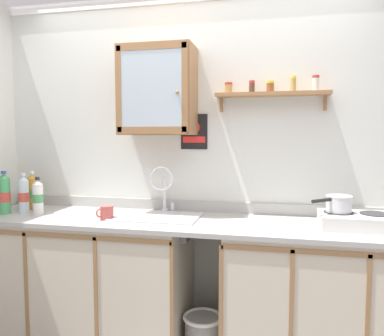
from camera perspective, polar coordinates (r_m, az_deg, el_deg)
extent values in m
cube|color=silver|center=(2.85, 0.44, 0.00)|extent=(3.62, 0.05, 2.55)
cube|color=black|center=(3.18, -15.30, -23.00)|extent=(1.46, 0.57, 0.08)
cube|color=beige|center=(2.97, -15.79, -15.33)|extent=(1.49, 0.63, 0.84)
cube|color=#997047|center=(2.59, -19.36, -9.55)|extent=(1.49, 0.01, 0.03)
cube|color=#997047|center=(2.84, -23.57, -16.47)|extent=(0.02, 0.01, 0.78)
cube|color=#997047|center=(2.60, -14.21, -18.29)|extent=(0.02, 0.01, 0.78)
cube|color=#997047|center=(2.43, -3.01, -19.83)|extent=(0.02, 0.01, 0.78)
cube|color=beige|center=(2.66, 18.88, -17.82)|extent=(1.19, 0.63, 0.84)
cube|color=#997047|center=(2.24, 20.05, -11.88)|extent=(1.19, 0.01, 0.03)
cube|color=#997047|center=(2.37, 4.33, -20.45)|extent=(0.02, 0.01, 0.78)
cube|color=#997047|center=(2.36, 14.63, -20.80)|extent=(0.02, 0.01, 0.78)
cube|color=#997047|center=(2.41, 24.80, -20.54)|extent=(0.02, 0.01, 0.78)
cube|color=#B2B2AD|center=(2.58, -1.16, -8.09)|extent=(2.98, 0.66, 0.03)
cube|color=#B2B2AD|center=(2.86, 0.29, -5.69)|extent=(2.98, 0.02, 0.08)
cube|color=silver|center=(2.65, -5.38, -7.30)|extent=(0.58, 0.37, 0.01)
cube|color=slate|center=(2.68, -5.36, -9.91)|extent=(0.50, 0.30, 0.01)
cube|color=slate|center=(2.81, -4.40, -8.04)|extent=(0.50, 0.01, 0.12)
cube|color=slate|center=(2.53, -6.44, -9.51)|extent=(0.50, 0.01, 0.12)
cylinder|color=#4C4C51|center=(2.68, -5.36, -9.95)|extent=(0.04, 0.04, 0.01)
cylinder|color=silver|center=(2.84, -4.12, -6.34)|extent=(0.05, 0.05, 0.02)
cylinder|color=silver|center=(2.82, -4.14, -3.73)|extent=(0.02, 0.02, 0.24)
torus|color=silver|center=(2.73, -4.64, -1.49)|extent=(0.18, 0.02, 0.18)
cylinder|color=silver|center=(2.82, -2.95, -5.75)|extent=(0.02, 0.02, 0.06)
cube|color=silver|center=(2.56, 23.51, -7.29)|extent=(0.44, 0.32, 0.09)
cylinder|color=#2D2D2D|center=(2.55, 21.09, -6.19)|extent=(0.18, 0.18, 0.01)
cylinder|color=#2D2D2D|center=(2.59, 25.76, -6.18)|extent=(0.18, 0.18, 0.01)
cylinder|color=black|center=(2.40, 21.65, -8.01)|extent=(0.03, 0.02, 0.03)
cylinder|color=black|center=(2.44, 26.61, -7.96)|extent=(0.03, 0.02, 0.03)
cylinder|color=silver|center=(2.54, 21.13, -5.04)|extent=(0.15, 0.15, 0.10)
torus|color=silver|center=(2.54, 21.16, -3.96)|extent=(0.16, 0.16, 0.01)
cylinder|color=black|center=(2.43, 18.84, -4.63)|extent=(0.13, 0.11, 0.02)
cylinder|color=gold|center=(3.18, -22.79, -3.57)|extent=(0.08, 0.08, 0.24)
cone|color=gold|center=(3.16, -22.87, -1.11)|extent=(0.08, 0.08, 0.04)
cylinder|color=white|center=(3.16, -22.89, -0.61)|extent=(0.04, 0.04, 0.02)
cylinder|color=#4C9959|center=(3.18, -22.79, -3.57)|extent=(0.08, 0.08, 0.07)
cylinder|color=white|center=(2.97, -22.07, -4.33)|extent=(0.07, 0.07, 0.22)
cone|color=white|center=(2.95, -22.15, -1.95)|extent=(0.07, 0.07, 0.03)
cylinder|color=#262626|center=(2.95, -22.17, -1.44)|extent=(0.03, 0.03, 0.02)
cylinder|color=#4C9959|center=(2.96, -22.08, -4.22)|extent=(0.07, 0.07, 0.06)
cylinder|color=silver|center=(3.05, -23.89, -3.93)|extent=(0.07, 0.07, 0.24)
cone|color=silver|center=(3.03, -23.98, -1.39)|extent=(0.07, 0.07, 0.03)
cylinder|color=white|center=(3.03, -24.00, -0.90)|extent=(0.03, 0.03, 0.02)
cylinder|color=#D84C3F|center=(3.05, -23.89, -3.98)|extent=(0.07, 0.07, 0.07)
cylinder|color=#4CB266|center=(3.08, -26.27, -3.80)|extent=(0.08, 0.08, 0.25)
cone|color=#4CB266|center=(3.06, -26.37, -1.11)|extent=(0.08, 0.08, 0.04)
cylinder|color=#2D59B2|center=(3.06, -26.39, -0.59)|extent=(0.04, 0.04, 0.02)
cylinder|color=#D84C3F|center=(3.08, -26.27, -3.91)|extent=(0.08, 0.08, 0.07)
cylinder|color=#B24C47|center=(2.65, -12.64, -6.52)|extent=(0.09, 0.09, 0.09)
torus|color=#B24C47|center=(2.62, -13.61, -6.55)|extent=(0.05, 0.06, 0.06)
cube|color=#996B42|center=(2.76, -5.13, 11.42)|extent=(0.52, 0.28, 0.62)
cube|color=silver|center=(2.62, -6.13, 11.77)|extent=(0.43, 0.01, 0.51)
cube|color=#996B42|center=(2.71, -10.97, 11.49)|extent=(0.04, 0.01, 0.59)
cube|color=#996B42|center=(2.56, -1.02, 11.97)|extent=(0.04, 0.01, 0.59)
cube|color=#996B42|center=(2.67, -6.19, 17.75)|extent=(0.49, 0.01, 0.05)
cube|color=#996B42|center=(2.60, -6.08, 5.64)|extent=(0.49, 0.01, 0.05)
sphere|color=olive|center=(2.55, -2.26, 11.28)|extent=(0.02, 0.02, 0.02)
cube|color=#996B42|center=(2.70, 11.87, 10.77)|extent=(0.77, 0.14, 0.02)
cube|color=#996B42|center=(2.78, 4.41, 9.41)|extent=(0.02, 0.03, 0.10)
cube|color=#996B42|center=(2.77, 19.33, 9.17)|extent=(0.02, 0.03, 0.10)
cylinder|color=tan|center=(2.74, 5.49, 11.66)|extent=(0.05, 0.05, 0.06)
cylinder|color=red|center=(2.74, 5.49, 12.46)|extent=(0.05, 0.05, 0.02)
cylinder|color=#4C3326|center=(2.72, 8.96, 11.75)|extent=(0.04, 0.04, 0.07)
cylinder|color=red|center=(2.73, 8.97, 12.64)|extent=(0.04, 0.04, 0.02)
cylinder|color=brown|center=(2.71, 11.63, 11.66)|extent=(0.05, 0.05, 0.06)
cylinder|color=yellow|center=(2.72, 11.65, 12.48)|extent=(0.05, 0.05, 0.02)
cylinder|color=tan|center=(2.72, 14.92, 11.88)|extent=(0.04, 0.04, 0.09)
cylinder|color=yellow|center=(2.72, 14.95, 12.98)|extent=(0.04, 0.04, 0.02)
cylinder|color=silver|center=(2.71, 18.03, 11.81)|extent=(0.04, 0.04, 0.09)
cylinder|color=red|center=(2.71, 18.06, 12.89)|extent=(0.05, 0.05, 0.02)
cube|color=black|center=(2.82, 0.36, 5.46)|extent=(0.20, 0.01, 0.26)
cube|color=red|center=(2.81, 0.34, 4.28)|extent=(0.17, 0.00, 0.05)
cylinder|color=red|center=(2.81, 0.34, 6.12)|extent=(0.09, 0.00, 0.09)
torus|color=white|center=(2.66, 1.64, -21.45)|extent=(0.26, 0.26, 0.02)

